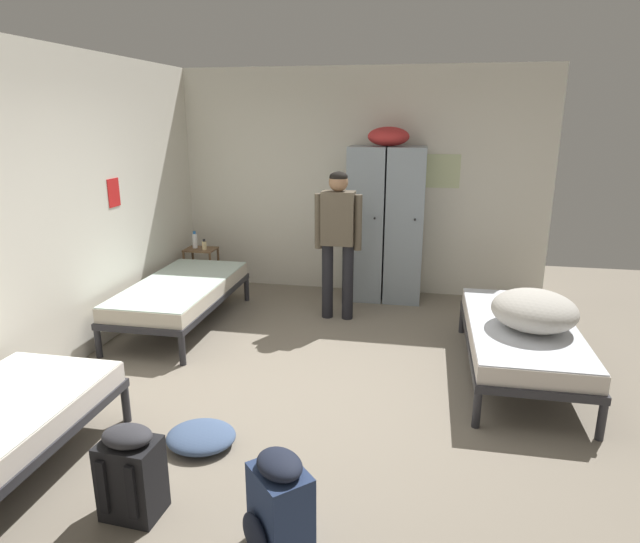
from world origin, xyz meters
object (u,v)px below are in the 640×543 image
object	(u,v)px
lotion_bottle	(204,245)
clothes_pile_denim	(201,437)
bed_left_rear	(181,292)
person_traveler	(338,232)
backpack_navy	(279,505)
bed_right	(521,335)
backpack_black	(132,473)
water_bottle	(195,240)
locker_bank	(386,221)
shelf_unit	(202,266)
bedding_heap	(534,310)

from	to	relation	value
lotion_bottle	clothes_pile_denim	xyz separation A→B (m)	(1.26, -3.18, -0.57)
bed_left_rear	clothes_pile_denim	xyz separation A→B (m)	(1.08, -2.07, -0.32)
person_traveler	backpack_navy	size ratio (longest dim) A/B	2.96
bed_right	backpack_black	distance (m)	3.27
water_bottle	backpack_navy	world-z (taller)	water_bottle
backpack_navy	water_bottle	bearing A→B (deg)	118.43
locker_bank	bed_left_rear	distance (m)	2.53
water_bottle	backpack_black	xyz separation A→B (m)	(1.31, -3.93, -0.41)
shelf_unit	person_traveler	world-z (taller)	person_traveler
bedding_heap	clothes_pile_denim	size ratio (longest dim) A/B	1.54
bed_right	clothes_pile_denim	size ratio (longest dim) A/B	3.95
bed_right	clothes_pile_denim	bearing A→B (deg)	-146.63
person_traveler	backpack_black	distance (m)	3.44
water_bottle	backpack_navy	size ratio (longest dim) A/B	0.39
lotion_bottle	backpack_black	size ratio (longest dim) A/B	0.24
bed_left_rear	backpack_navy	world-z (taller)	backpack_navy
lotion_bottle	backpack_navy	size ratio (longest dim) A/B	0.24
clothes_pile_denim	water_bottle	bearing A→B (deg)	113.55
bed_left_rear	bed_right	bearing A→B (deg)	-9.37
person_traveler	bed_right	bearing A→B (deg)	-31.85
shelf_unit	bedding_heap	distance (m)	4.13
lotion_bottle	bedding_heap	bearing A→B (deg)	-25.99
lotion_bottle	clothes_pile_denim	size ratio (longest dim) A/B	0.28
locker_bank	person_traveler	bearing A→B (deg)	-119.23
person_traveler	lotion_bottle	bearing A→B (deg)	162.41
bed_left_rear	water_bottle	world-z (taller)	water_bottle
clothes_pile_denim	bed_left_rear	bearing A→B (deg)	117.60
bed_right	person_traveler	distance (m)	2.17
water_bottle	bed_left_rear	bearing A→B (deg)	-74.25
bed_right	water_bottle	distance (m)	4.10
water_bottle	person_traveler	bearing A→B (deg)	-17.93
water_bottle	clothes_pile_denim	size ratio (longest dim) A/B	0.45
person_traveler	clothes_pile_denim	world-z (taller)	person_traveler
lotion_bottle	backpack_navy	distance (m)	4.48
backpack_navy	lotion_bottle	bearing A→B (deg)	117.10
bed_right	lotion_bottle	world-z (taller)	lotion_bottle
backpack_navy	person_traveler	bearing A→B (deg)	94.11
bed_left_rear	clothes_pile_denim	distance (m)	2.36
bed_left_rear	shelf_unit	bearing A→B (deg)	102.26
person_traveler	backpack_black	bearing A→B (deg)	-100.82
water_bottle	shelf_unit	bearing A→B (deg)	-14.04
locker_bank	clothes_pile_denim	distance (m)	3.67
shelf_unit	bedding_heap	world-z (taller)	bedding_heap
shelf_unit	water_bottle	xyz separation A→B (m)	(-0.08, 0.02, 0.32)
shelf_unit	bed_right	world-z (taller)	shelf_unit
person_traveler	lotion_bottle	distance (m)	1.91
bed_left_rear	backpack_navy	size ratio (longest dim) A/B	3.45
bed_right	water_bottle	xyz separation A→B (m)	(-3.71, 1.73, 0.29)
bed_left_rear	bedding_heap	size ratio (longest dim) A/B	2.56
shelf_unit	bed_right	size ratio (longest dim) A/B	0.30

